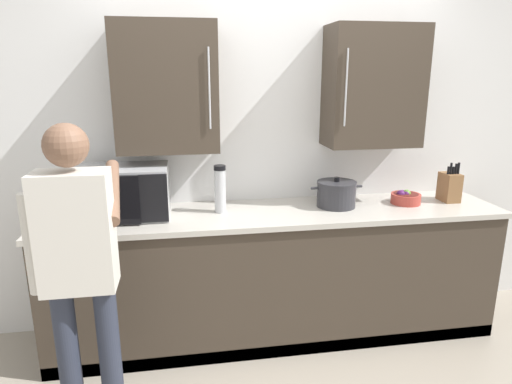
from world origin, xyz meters
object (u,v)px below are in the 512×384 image
object	(u,v)px
microwave_oven	(117,192)
person_figure	(79,259)
fruit_bowl	(405,197)
stock_pot	(336,194)
thermos_flask	(220,189)
knife_block	(449,187)

from	to	relation	value
microwave_oven	person_figure	bearing A→B (deg)	-97.10
microwave_oven	fruit_bowl	size ratio (longest dim) A/B	2.86
person_figure	microwave_oven	bearing A→B (deg)	82.90
stock_pot	microwave_oven	bearing A→B (deg)	179.96
thermos_flask	microwave_oven	bearing A→B (deg)	179.64
knife_block	person_figure	world-z (taller)	person_figure
thermos_flask	person_figure	bearing A→B (deg)	-135.32
fruit_bowl	thermos_flask	xyz separation A→B (m)	(-1.31, 0.01, 0.12)
stock_pot	knife_block	bearing A→B (deg)	-0.14
thermos_flask	person_figure	distance (m)	1.05
microwave_oven	knife_block	world-z (taller)	microwave_oven
thermos_flask	stock_pot	distance (m)	0.80
stock_pot	person_figure	xyz separation A→B (m)	(-1.54, -0.74, -0.06)
fruit_bowl	knife_block	world-z (taller)	knife_block
knife_block	person_figure	size ratio (longest dim) A/B	0.18
microwave_oven	thermos_flask	bearing A→B (deg)	-0.36
person_figure	knife_block	bearing A→B (deg)	17.12
person_figure	fruit_bowl	bearing A→B (deg)	19.53
fruit_bowl	person_figure	bearing A→B (deg)	-160.47
fruit_bowl	stock_pot	xyz separation A→B (m)	(-0.51, 0.01, 0.05)
knife_block	person_figure	bearing A→B (deg)	-162.88
knife_block	stock_pot	distance (m)	0.85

